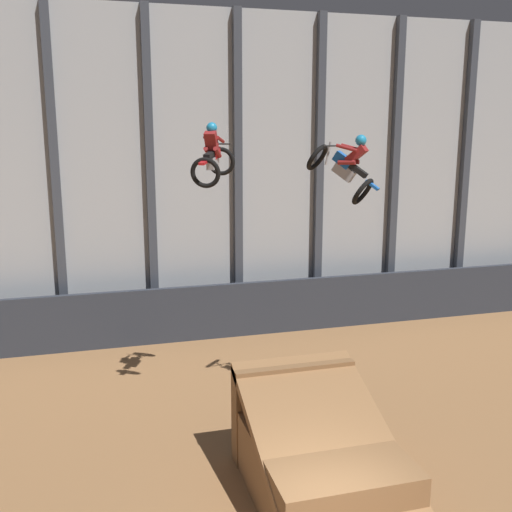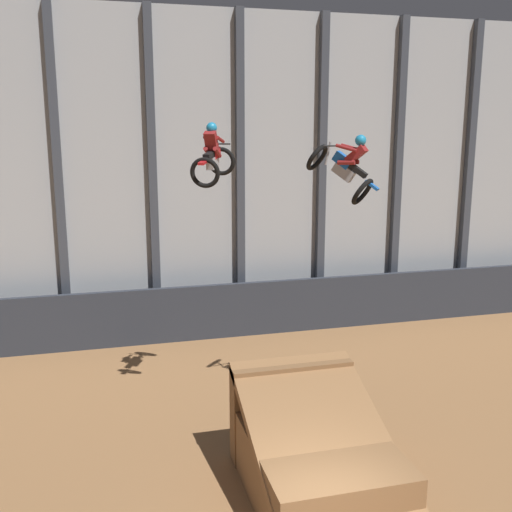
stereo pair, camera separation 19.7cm
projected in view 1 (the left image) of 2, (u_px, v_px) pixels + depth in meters
name	position (u px, v px, depth m)	size (l,w,h in m)	color
arena_back_wall	(194.00, 177.00, 20.74)	(32.00, 0.40, 11.18)	#ADB2B7
lower_barrier	(202.00, 313.00, 20.77)	(31.36, 0.20, 1.93)	#2D333D
dirt_ramp	(317.00, 457.00, 11.97)	(2.71, 5.45, 2.37)	olive
rider_bike_left_air	(213.00, 158.00, 14.50)	(1.39, 1.80, 1.55)	black
rider_bike_right_air	(345.00, 167.00, 14.10)	(1.70, 1.68, 1.70)	black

